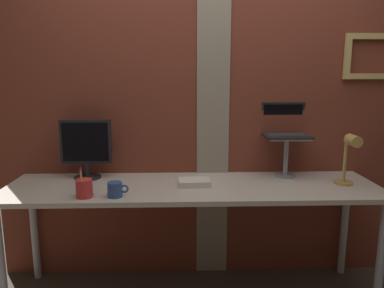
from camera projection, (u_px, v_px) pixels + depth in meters
brick_wall_back at (208, 92)px, 2.59m from camera, size 3.01×0.16×2.69m
desk at (192, 196)px, 2.35m from camera, size 2.38×0.62×0.77m
monitor at (86, 146)px, 2.45m from camera, size 0.34×0.18×0.40m
laptop_stand at (286, 150)px, 2.51m from camera, size 0.28×0.22×0.28m
laptop at (285, 127)px, 2.54m from camera, size 0.31×0.26×0.23m
desk_lamp at (349, 154)px, 2.27m from camera, size 0.12×0.20×0.34m
pen_cup at (84, 188)px, 2.10m from camera, size 0.09×0.09×0.18m
coffee_mug at (115, 190)px, 2.11m from camera, size 0.12×0.09×0.09m
paper_clutter_stack at (194, 182)px, 2.33m from camera, size 0.21×0.15×0.04m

